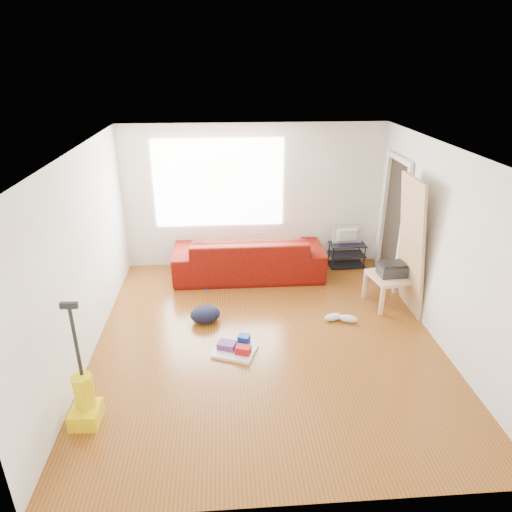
{
  "coord_description": "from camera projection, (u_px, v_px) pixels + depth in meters",
  "views": [
    {
      "loc": [
        -0.52,
        -5.15,
        3.48
      ],
      "look_at": [
        -0.1,
        0.6,
        0.95
      ],
      "focal_mm": 32.0,
      "sensor_mm": 36.0,
      "label": 1
    }
  ],
  "objects": [
    {
      "name": "side_table",
      "position": [
        391.0,
        280.0,
        6.85
      ],
      "size": [
        0.68,
        0.68,
        0.48
      ],
      "rotation": [
        0.0,
        0.0,
        0.17
      ],
      "color": "tan",
      "rests_on": "ground"
    },
    {
      "name": "backpack",
      "position": [
        206.0,
        321.0,
        6.53
      ],
      "size": [
        0.49,
        0.43,
        0.23
      ],
      "primitive_type": "ellipsoid",
      "rotation": [
        0.0,
        0.0,
        0.23
      ],
      "color": "black",
      "rests_on": "ground"
    },
    {
      "name": "room",
      "position": [
        272.0,
        248.0,
        5.78
      ],
      "size": [
        4.51,
        5.01,
        2.51
      ],
      "color": "brown",
      "rests_on": "ground"
    },
    {
      "name": "printer",
      "position": [
        392.0,
        269.0,
        6.78
      ],
      "size": [
        0.4,
        0.31,
        0.2
      ],
      "rotation": [
        0.0,
        0.0,
        0.05
      ],
      "color": "#252527",
      "rests_on": "side_table"
    },
    {
      "name": "toilet_paper",
      "position": [
        208.0,
        277.0,
        7.47
      ],
      "size": [
        0.11,
        0.11,
        0.1
      ],
      "primitive_type": "cylinder",
      "color": "white",
      "rests_on": "bucket"
    },
    {
      "name": "cleaning_tray",
      "position": [
        236.0,
        348.0,
        5.84
      ],
      "size": [
        0.62,
        0.56,
        0.18
      ],
      "rotation": [
        0.0,
        0.0,
        -0.36
      ],
      "color": "white",
      "rests_on": "ground"
    },
    {
      "name": "tv",
      "position": [
        348.0,
        236.0,
        8.04
      ],
      "size": [
        0.53,
        0.07,
        0.3
      ],
      "primitive_type": "imported",
      "rotation": [
        0.0,
        0.0,
        3.14
      ],
      "color": "black",
      "rests_on": "tv_stand"
    },
    {
      "name": "door_panel",
      "position": [
        403.0,
        308.0,
        6.89
      ],
      "size": [
        0.25,
        0.81,
        2.01
      ],
      "primitive_type": "cube",
      "rotation": [
        0.0,
        -0.1,
        0.0
      ],
      "color": "tan",
      "rests_on": "ground"
    },
    {
      "name": "vacuum",
      "position": [
        85.0,
        401.0,
        4.66
      ],
      "size": [
        0.3,
        0.34,
        1.37
      ],
      "rotation": [
        0.0,
        0.0,
        -0.04
      ],
      "color": "yellow",
      "rests_on": "ground"
    },
    {
      "name": "sofa",
      "position": [
        249.0,
        275.0,
        7.91
      ],
      "size": [
        2.53,
        0.99,
        0.74
      ],
      "primitive_type": "imported",
      "rotation": [
        0.0,
        0.0,
        3.14
      ],
      "color": "#3D0A03",
      "rests_on": "ground"
    },
    {
      "name": "sneakers",
      "position": [
        341.0,
        318.0,
        6.52
      ],
      "size": [
        0.49,
        0.25,
        0.11
      ],
      "rotation": [
        0.0,
        0.0,
        -0.2
      ],
      "color": "white",
      "rests_on": "ground"
    },
    {
      "name": "bucket",
      "position": [
        207.0,
        286.0,
        7.54
      ],
      "size": [
        0.26,
        0.26,
        0.25
      ],
      "primitive_type": "cylinder",
      "rotation": [
        0.0,
        0.0,
        0.06
      ],
      "color": "#0C149F",
      "rests_on": "ground"
    },
    {
      "name": "tv_stand",
      "position": [
        346.0,
        254.0,
        8.19
      ],
      "size": [
        0.64,
        0.38,
        0.43
      ],
      "rotation": [
        0.0,
        0.0,
        0.03
      ],
      "color": "black",
      "rests_on": "ground"
    }
  ]
}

